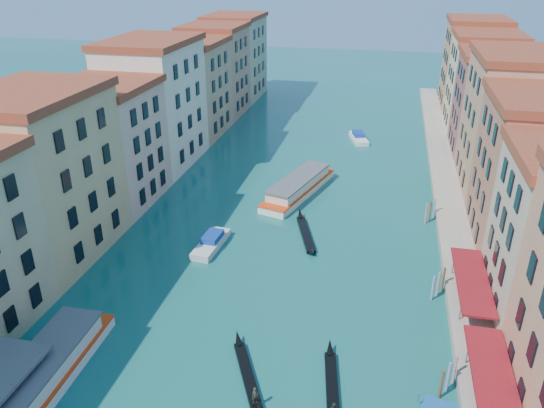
% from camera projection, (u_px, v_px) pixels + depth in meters
% --- Properties ---
extents(left_bank_palazzos, '(12.80, 128.40, 21.00)m').
position_uv_depth(left_bank_palazzos, '(138.00, 118.00, 83.24)').
color(left_bank_palazzos, '#C1B58C').
rests_on(left_bank_palazzos, ground).
extents(right_bank_palazzos, '(12.80, 128.40, 21.00)m').
position_uv_depth(right_bank_palazzos, '(518.00, 142.00, 72.48)').
color(right_bank_palazzos, '#AB5145').
rests_on(right_bank_palazzos, ground).
extents(quay, '(4.00, 140.00, 1.00)m').
position_uv_depth(quay, '(448.00, 198.00, 78.01)').
color(quay, gray).
rests_on(quay, ground).
extents(restaurant_awnings, '(3.20, 44.55, 3.12)m').
position_uv_depth(restaurant_awnings, '(497.00, 396.00, 39.86)').
color(restaurant_awnings, maroon).
rests_on(restaurant_awnings, ground).
extents(mooring_poles_right, '(1.44, 54.24, 3.20)m').
position_uv_depth(mooring_poles_right, '(445.00, 356.00, 46.30)').
color(mooring_poles_right, '#52301C').
rests_on(mooring_poles_right, ground).
extents(vaporetto_near, '(4.78, 18.97, 2.81)m').
position_uv_depth(vaporetto_near, '(38.00, 380.00, 43.70)').
color(vaporetto_near, white).
rests_on(vaporetto_near, ground).
extents(vaporetto_far, '(8.90, 18.49, 2.69)m').
position_uv_depth(vaporetto_far, '(299.00, 186.00, 80.33)').
color(vaporetto_far, white).
rests_on(vaporetto_far, ground).
extents(gondola_fore, '(5.38, 9.86, 2.12)m').
position_uv_depth(gondola_fore, '(247.00, 374.00, 45.64)').
color(gondola_fore, black).
rests_on(gondola_fore, ground).
extents(gondola_right, '(2.51, 10.76, 2.15)m').
position_uv_depth(gondola_right, '(332.00, 388.00, 44.10)').
color(gondola_right, black).
rests_on(gondola_right, ground).
extents(gondola_far, '(4.64, 11.87, 1.73)m').
position_uv_depth(gondola_far, '(305.00, 233.00, 68.74)').
color(gondola_far, black).
rests_on(gondola_far, ground).
extents(motorboat_mid, '(2.95, 7.74, 1.57)m').
position_uv_depth(motorboat_mid, '(211.00, 242.00, 65.89)').
color(motorboat_mid, silver).
rests_on(motorboat_mid, ground).
extents(motorboat_far, '(4.41, 7.85, 1.55)m').
position_uv_depth(motorboat_far, '(359.00, 137.00, 103.60)').
color(motorboat_far, white).
rests_on(motorboat_far, ground).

